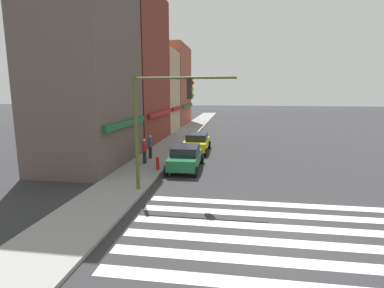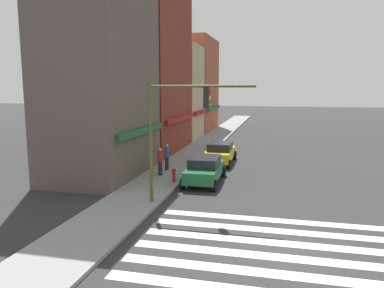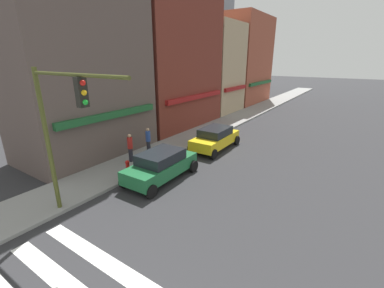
{
  "view_description": "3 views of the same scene",
  "coord_description": "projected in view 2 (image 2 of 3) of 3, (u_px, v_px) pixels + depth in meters",
  "views": [
    {
      "loc": [
        -10.5,
        1.46,
        5.16
      ],
      "look_at": [
        11.63,
        4.7,
        1.2
      ],
      "focal_mm": 28.0,
      "sensor_mm": 36.0,
      "label": 1
    },
    {
      "loc": [
        -12.97,
        0.38,
        5.76
      ],
      "look_at": [
        10.85,
        6.0,
        2.0
      ],
      "focal_mm": 35.0,
      "sensor_mm": 36.0,
      "label": 2
    },
    {
      "loc": [
        -0.94,
        -3.78,
        6.27
      ],
      "look_at": [
        11.63,
        4.7,
        1.2
      ],
      "focal_mm": 24.0,
      "sensor_mm": 36.0,
      "label": 3
    }
  ],
  "objects": [
    {
      "name": "pedestrian_red_jacket",
      "position": [
        160.0,
        161.0,
        23.8
      ],
      "size": [
        0.32,
        0.32,
        1.77
      ],
      "rotation": [
        0.0,
        0.0,
        3.8
      ],
      "color": "#23232D",
      "rests_on": "sidewalk_left"
    },
    {
      "name": "pedestrian_blue_shirt",
      "position": [
        167.0,
        156.0,
        25.43
      ],
      "size": [
        0.32,
        0.32,
        1.77
      ],
      "rotation": [
        0.0,
        0.0,
        1.44
      ],
      "color": "#23232D",
      "rests_on": "sidewalk_left"
    },
    {
      "name": "storefront_row",
      "position": [
        161.0,
        77.0,
        35.41
      ],
      "size": [
        35.24,
        5.3,
        14.97
      ],
      "color": "brown",
      "rests_on": "ground_plane"
    },
    {
      "name": "sedan_green",
      "position": [
        205.0,
        169.0,
        22.54
      ],
      "size": [
        4.43,
        2.02,
        1.59
      ],
      "rotation": [
        0.0,
        0.0,
        0.02
      ],
      "color": "#1E6638",
      "rests_on": "ground_plane"
    },
    {
      "name": "crosswalk_stripes",
      "position": [
        286.0,
        251.0,
        13.27
      ],
      "size": [
        6.6,
        10.8,
        0.01
      ],
      "color": "silver",
      "rests_on": "ground_plane"
    },
    {
      "name": "traffic_signal",
      "position": [
        174.0,
        122.0,
        17.56
      ],
      "size": [
        0.32,
        5.04,
        5.98
      ],
      "color": "#474C1E",
      "rests_on": "ground_plane"
    },
    {
      "name": "sidewalk_left",
      "position": [
        93.0,
        230.0,
        14.96
      ],
      "size": [
        120.0,
        3.0,
        0.15
      ],
      "color": "gray",
      "rests_on": "ground_plane"
    },
    {
      "name": "ground_plane",
      "position": [
        286.0,
        251.0,
        13.27
      ],
      "size": [
        200.0,
        200.0,
        0.0
      ],
      "primitive_type": "plane",
      "color": "#2D2D30"
    },
    {
      "name": "sedan_yellow",
      "position": [
        220.0,
        152.0,
        28.26
      ],
      "size": [
        4.43,
        2.02,
        1.59
      ],
      "rotation": [
        0.0,
        0.0,
        0.02
      ],
      "color": "yellow",
      "rests_on": "ground_plane"
    },
    {
      "name": "fire_hydrant",
      "position": [
        174.0,
        174.0,
        22.16
      ],
      "size": [
        0.24,
        0.24,
        0.84
      ],
      "color": "red",
      "rests_on": "sidewalk_left"
    }
  ]
}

